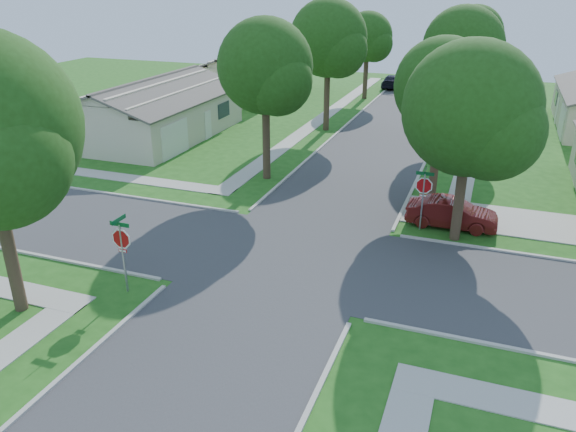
{
  "coord_description": "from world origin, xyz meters",
  "views": [
    {
      "loc": [
        7.14,
        -19.63,
        10.73
      ],
      "look_at": [
        -0.28,
        0.54,
        1.6
      ],
      "focal_mm": 35.0,
      "sensor_mm": 36.0,
      "label": 1
    }
  ],
  "objects_px": {
    "tree_e_far": "(474,37)",
    "tree_e_near": "(444,91)",
    "house_nw_far": "(249,79)",
    "stop_sign_ne": "(424,188)",
    "stop_sign_sw": "(122,242)",
    "tree_e_mid": "(464,51)",
    "car_driveway": "(452,213)",
    "tree_w_mid": "(329,42)",
    "car_curb_east": "(426,97)",
    "car_curb_west": "(393,81)",
    "tree_ne_corner": "(472,115)",
    "house_nw_near": "(154,115)",
    "tree_w_far": "(368,39)",
    "tree_w_near": "(266,71)"
  },
  "relations": [
    {
      "from": "tree_e_mid",
      "to": "house_nw_far",
      "type": "bearing_deg",
      "value": 152.09
    },
    {
      "from": "tree_ne_corner",
      "to": "car_curb_west",
      "type": "distance_m",
      "value": 38.05
    },
    {
      "from": "tree_e_mid",
      "to": "car_driveway",
      "type": "bearing_deg",
      "value": -85.42
    },
    {
      "from": "tree_e_mid",
      "to": "tree_w_mid",
      "type": "height_order",
      "value": "tree_w_mid"
    },
    {
      "from": "tree_w_mid",
      "to": "tree_ne_corner",
      "type": "xyz_separation_m",
      "value": [
        11.0,
        -16.8,
        -0.9
      ]
    },
    {
      "from": "stop_sign_ne",
      "to": "house_nw_far",
      "type": "xyz_separation_m",
      "value": [
        -20.69,
        27.3,
        -0.51
      ]
    },
    {
      "from": "house_nw_far",
      "to": "tree_e_far",
      "type": "bearing_deg",
      "value": 5.53
    },
    {
      "from": "tree_w_mid",
      "to": "house_nw_near",
      "type": "bearing_deg",
      "value": -152.1
    },
    {
      "from": "tree_w_mid",
      "to": "car_curb_east",
      "type": "relative_size",
      "value": 2.02
    },
    {
      "from": "tree_e_far",
      "to": "tree_e_near",
      "type": "bearing_deg",
      "value": -90.0
    },
    {
      "from": "tree_e_far",
      "to": "tree_w_far",
      "type": "xyz_separation_m",
      "value": [
        -9.4,
        -0.0,
        -0.47
      ]
    },
    {
      "from": "stop_sign_sw",
      "to": "house_nw_near",
      "type": "xyz_separation_m",
      "value": [
        -11.29,
        19.7,
        -0.51
      ]
    },
    {
      "from": "stop_sign_sw",
      "to": "tree_w_far",
      "type": "bearing_deg",
      "value": 89.93
    },
    {
      "from": "tree_w_near",
      "to": "car_curb_west",
      "type": "xyz_separation_m",
      "value": [
        1.44,
        31.69,
        -5.45
      ]
    },
    {
      "from": "car_curb_west",
      "to": "house_nw_near",
      "type": "bearing_deg",
      "value": 63.86
    },
    {
      "from": "house_nw_far",
      "to": "tree_e_mid",
      "type": "bearing_deg",
      "value": -27.91
    },
    {
      "from": "tree_w_far",
      "to": "car_curb_east",
      "type": "relative_size",
      "value": 1.7
    },
    {
      "from": "tree_e_far",
      "to": "tree_w_mid",
      "type": "relative_size",
      "value": 0.91
    },
    {
      "from": "tree_e_far",
      "to": "car_curb_east",
      "type": "height_order",
      "value": "tree_e_far"
    },
    {
      "from": "stop_sign_ne",
      "to": "car_curb_west",
      "type": "distance_m",
      "value": 36.88
    },
    {
      "from": "stop_sign_sw",
      "to": "stop_sign_ne",
      "type": "height_order",
      "value": "same"
    },
    {
      "from": "tree_e_mid",
      "to": "car_curb_west",
      "type": "bearing_deg",
      "value": 112.0
    },
    {
      "from": "stop_sign_ne",
      "to": "tree_e_far",
      "type": "height_order",
      "value": "tree_e_far"
    },
    {
      "from": "stop_sign_ne",
      "to": "tree_w_mid",
      "type": "xyz_separation_m",
      "value": [
        -9.34,
        16.31,
        4.46
      ]
    },
    {
      "from": "tree_w_mid",
      "to": "tree_ne_corner",
      "type": "relative_size",
      "value": 1.1
    },
    {
      "from": "tree_e_near",
      "to": "house_nw_far",
      "type": "distance_m",
      "value": 31.24
    },
    {
      "from": "house_nw_far",
      "to": "stop_sign_ne",
      "type": "bearing_deg",
      "value": -52.84
    },
    {
      "from": "stop_sign_sw",
      "to": "car_curb_west",
      "type": "bearing_deg",
      "value": 88.11
    },
    {
      "from": "house_nw_near",
      "to": "house_nw_far",
      "type": "height_order",
      "value": "same"
    },
    {
      "from": "tree_e_near",
      "to": "house_nw_near",
      "type": "xyz_separation_m",
      "value": [
        -20.74,
        5.99,
        -4.13
      ]
    },
    {
      "from": "house_nw_near",
      "to": "house_nw_far",
      "type": "xyz_separation_m",
      "value": [
        0.0,
        17.0,
        0.0
      ]
    },
    {
      "from": "tree_w_mid",
      "to": "house_nw_far",
      "type": "relative_size",
      "value": 0.7
    },
    {
      "from": "house_nw_near",
      "to": "car_driveway",
      "type": "xyz_separation_m",
      "value": [
        21.99,
        -9.5,
        -0.84
      ]
    },
    {
      "from": "tree_e_mid",
      "to": "tree_ne_corner",
      "type": "xyz_separation_m",
      "value": [
        1.6,
        -16.8,
        -0.66
      ]
    },
    {
      "from": "house_nw_near",
      "to": "car_curb_west",
      "type": "xyz_separation_m",
      "value": [
        12.79,
        25.7,
        -0.85
      ]
    },
    {
      "from": "car_driveway",
      "to": "car_curb_east",
      "type": "bearing_deg",
      "value": 9.95
    },
    {
      "from": "tree_e_far",
      "to": "tree_w_near",
      "type": "bearing_deg",
      "value": -110.6
    },
    {
      "from": "tree_w_mid",
      "to": "house_nw_far",
      "type": "xyz_separation_m",
      "value": [
        -11.35,
        10.99,
        -4.97
      ]
    },
    {
      "from": "stop_sign_sw",
      "to": "car_driveway",
      "type": "bearing_deg",
      "value": 43.63
    },
    {
      "from": "stop_sign_ne",
      "to": "house_nw_near",
      "type": "distance_m",
      "value": 23.12
    },
    {
      "from": "stop_sign_ne",
      "to": "tree_e_near",
      "type": "bearing_deg",
      "value": 89.32
    },
    {
      "from": "tree_ne_corner",
      "to": "car_driveway",
      "type": "xyz_separation_m",
      "value": [
        -0.36,
        1.29,
        -4.91
      ]
    },
    {
      "from": "house_nw_near",
      "to": "car_driveway",
      "type": "distance_m",
      "value": 23.97
    },
    {
      "from": "tree_w_near",
      "to": "car_curb_west",
      "type": "relative_size",
      "value": 1.95
    },
    {
      "from": "car_driveway",
      "to": "tree_w_near",
      "type": "bearing_deg",
      "value": 71.88
    },
    {
      "from": "stop_sign_ne",
      "to": "tree_ne_corner",
      "type": "bearing_deg",
      "value": -16.55
    },
    {
      "from": "tree_e_near",
      "to": "stop_sign_ne",
      "type": "bearing_deg",
      "value": -90.68
    },
    {
      "from": "tree_e_mid",
      "to": "tree_e_far",
      "type": "xyz_separation_m",
      "value": [
        -0.0,
        13.0,
        -0.27
      ]
    },
    {
      "from": "tree_w_mid",
      "to": "car_curb_west",
      "type": "distance_m",
      "value": 20.59
    },
    {
      "from": "tree_w_near",
      "to": "tree_ne_corner",
      "type": "distance_m",
      "value": 12.02
    }
  ]
}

